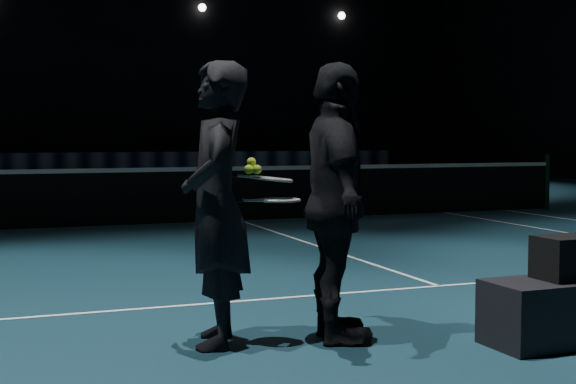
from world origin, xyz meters
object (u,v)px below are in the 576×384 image
Objects in this scene: player_a at (216,204)px; tennis_balls at (252,167)px; racket_upper at (273,179)px; player_b at (336,203)px; racket_lower at (280,200)px.

player_a is 16.60× the size of tennis_balls.
player_a is 2.93× the size of racket_upper.
tennis_balls reaches higher than racket_upper.
player_b is 2.93× the size of racket_upper.
tennis_balls is at bearing -170.43° from racket_upper.
tennis_balls is at bearing 178.53° from racket_lower.
racket_lower is (0.44, -0.11, 0.02)m from player_a.
racket_upper is 0.17m from tennis_balls.
player_b is 0.65m from tennis_balls.
racket_upper is at bearing -0.50° from tennis_balls.
player_b is (0.82, -0.21, 0.00)m from player_a.
player_a reaches higher than racket_upper.
tennis_balls is at bearing 93.38° from player_a.
player_a is 2.93× the size of racket_lower.
player_b reaches higher than racket_upper.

